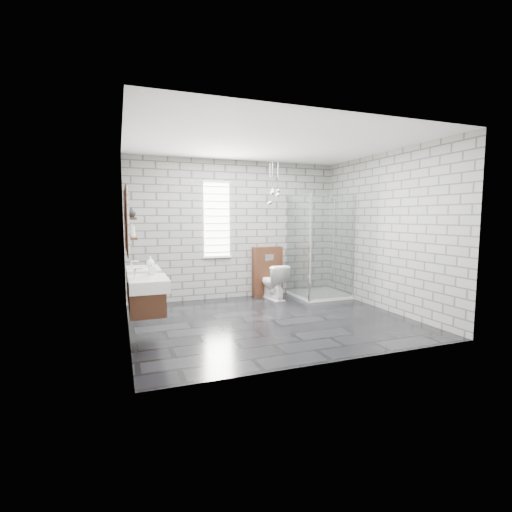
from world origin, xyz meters
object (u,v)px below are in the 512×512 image
vanity_left (145,285)px  vanity_right (140,274)px  shower_enclosure (318,273)px  cistern_panel (267,271)px  toilet (273,282)px

vanity_left → vanity_right: (0.00, 0.95, 0.00)m
vanity_right → shower_enclosure: 3.49m
vanity_left → cistern_panel: bearing=40.8°
vanity_right → shower_enclosure: size_ratio=0.77×
vanity_right → cistern_panel: size_ratio=1.57×
shower_enclosure → toilet: 0.92m
vanity_right → vanity_left: bearing=-90.0°
vanity_left → vanity_right: size_ratio=1.00×
vanity_left → toilet: size_ratio=2.30×
vanity_left → shower_enclosure: 3.80m
vanity_left → toilet: (2.53, 1.86, -0.41)m
vanity_right → toilet: (2.53, 0.92, -0.41)m
shower_enclosure → toilet: size_ratio=2.97×
shower_enclosure → cistern_panel: bearing=149.5°
cistern_panel → shower_enclosure: (0.88, -0.52, 0.00)m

